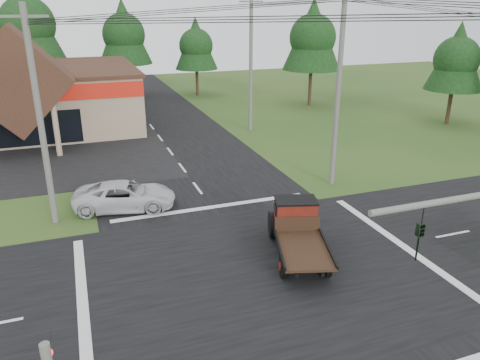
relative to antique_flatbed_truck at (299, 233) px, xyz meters
name	(u,v)px	position (x,y,z in m)	size (l,w,h in m)	color
ground	(260,272)	(-2.07, -0.67, -1.15)	(120.00, 120.00, 0.00)	#284B1B
road_ns	(260,272)	(-2.07, -0.67, -1.14)	(12.00, 120.00, 0.02)	black
road_ew	(260,272)	(-2.07, -0.67, -1.13)	(120.00, 12.00, 0.02)	black
utility_pole_nw	(40,118)	(-10.07, 7.33, 4.24)	(2.00, 0.30, 10.50)	#595651
utility_pole_ne	(338,88)	(5.93, 7.33, 4.74)	(2.00, 0.30, 11.50)	#595651
utility_pole_n	(251,63)	(5.93, 21.33, 4.59)	(2.00, 0.30, 11.20)	#595651
tree_row_c	(27,21)	(-12.07, 40.33, 7.57)	(7.28, 7.28, 13.13)	#332316
tree_row_d	(124,32)	(-2.07, 41.33, 6.23)	(6.16, 6.16, 11.11)	#332316
tree_row_e	(196,44)	(5.93, 39.33, 4.89)	(5.04, 5.04, 9.09)	#332316
tree_side_ne	(313,35)	(15.93, 29.33, 6.23)	(6.16, 6.16, 11.11)	#332316
tree_side_e_near	(457,57)	(23.93, 17.33, 4.89)	(5.04, 5.04, 9.09)	#332316
antique_flatbed_truck	(299,233)	(0.00, 0.00, 0.00)	(2.09, 5.48, 2.29)	#52140B
white_pickup	(125,196)	(-6.48, 7.82, -0.40)	(2.47, 5.35, 1.49)	silver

